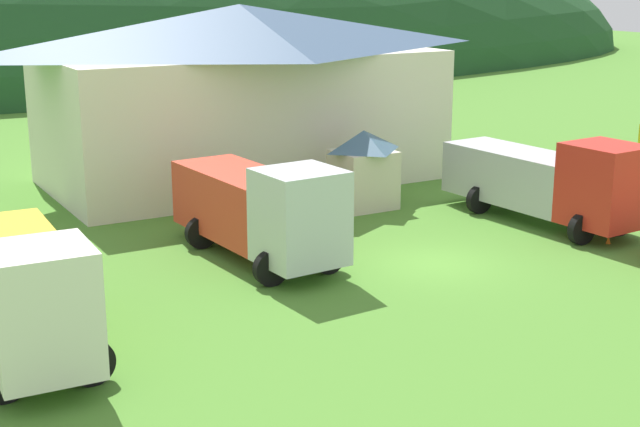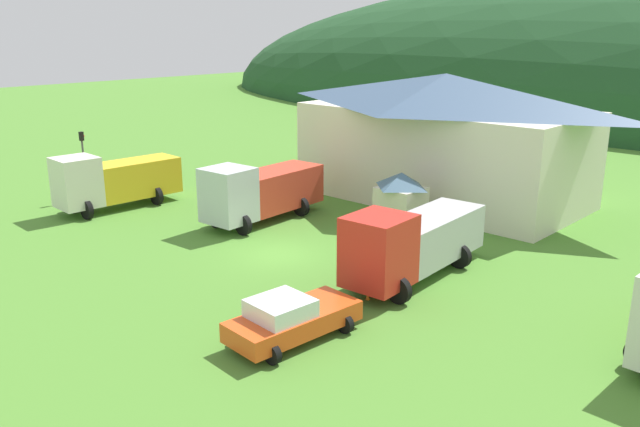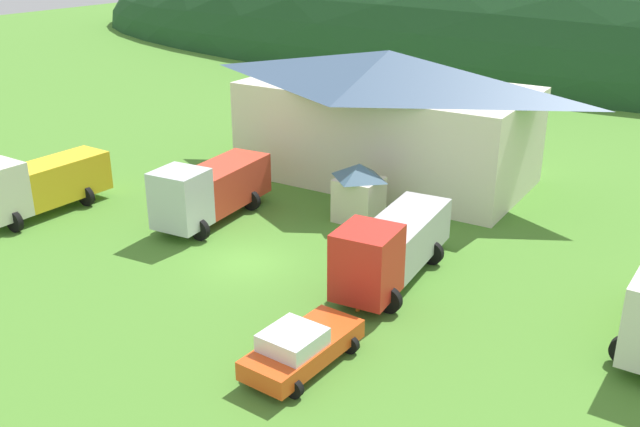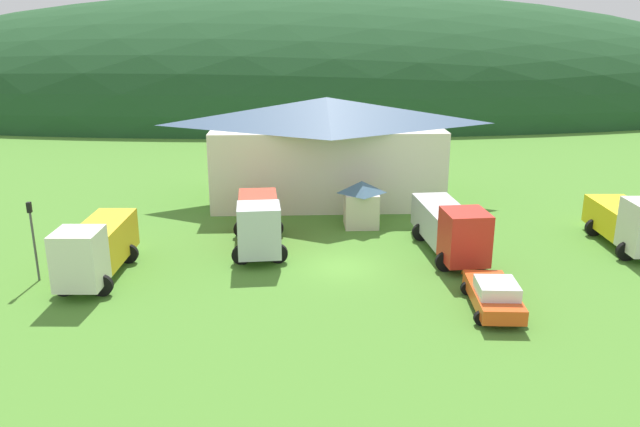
% 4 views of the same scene
% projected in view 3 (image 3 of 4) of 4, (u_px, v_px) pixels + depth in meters
% --- Properties ---
extents(ground_plane, '(200.00, 200.00, 0.00)m').
position_uv_depth(ground_plane, '(247.00, 262.00, 33.17)').
color(ground_plane, '#4C842D').
extents(forested_hill_backdrop, '(155.99, 60.00, 35.50)m').
position_uv_depth(forested_hill_backdrop, '(591.00, 54.00, 88.50)').
color(forested_hill_backdrop, '#1E4723').
rests_on(forested_hill_backdrop, ground).
extents(depot_building, '(18.20, 9.54, 7.82)m').
position_uv_depth(depot_building, '(387.00, 114.00, 43.05)').
color(depot_building, silver).
rests_on(depot_building, ground).
extents(play_shed_cream, '(2.40, 2.24, 3.14)m').
position_uv_depth(play_shed_cream, '(359.00, 191.00, 37.41)').
color(play_shed_cream, beige).
rests_on(play_shed_cream, ground).
extents(heavy_rig_striped, '(3.21, 7.51, 3.43)m').
position_uv_depth(heavy_rig_striped, '(37.00, 183.00, 38.13)').
color(heavy_rig_striped, silver).
rests_on(heavy_rig_striped, ground).
extents(tow_truck_silver, '(3.50, 7.81, 3.44)m').
position_uv_depth(tow_truck_silver, '(209.00, 189.00, 37.29)').
color(tow_truck_silver, silver).
rests_on(tow_truck_silver, ground).
extents(crane_truck_red, '(3.45, 8.54, 3.42)m').
position_uv_depth(crane_truck_red, '(391.00, 246.00, 30.70)').
color(crane_truck_red, red).
rests_on(crane_truck_red, ground).
extents(service_pickup_orange, '(2.67, 5.01, 1.66)m').
position_uv_depth(service_pickup_orange, '(301.00, 347.00, 24.94)').
color(service_pickup_orange, '#EA4F1B').
rests_on(service_pickup_orange, ground).
extents(traffic_cone_near_pickup, '(0.36, 0.36, 0.60)m').
position_uv_depth(traffic_cone_near_pickup, '(358.00, 311.00, 28.98)').
color(traffic_cone_near_pickup, orange).
rests_on(traffic_cone_near_pickup, ground).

